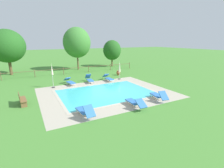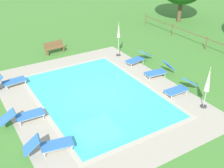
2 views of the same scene
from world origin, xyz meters
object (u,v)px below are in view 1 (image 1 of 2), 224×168
Objects in this scene: sun_lounger_north_mid at (135,102)px; sun_lounger_south_far at (108,78)px; terracotta_urn_near_fence at (118,73)px; sun_lounger_north_end at (158,95)px; sun_lounger_north_far at (70,81)px; tree_west_mid at (77,43)px; sun_lounger_south_near_corner at (85,111)px; patio_umbrella_closed_row_west at (120,68)px; wooden_bench_lawn_side at (22,99)px; tree_far_west at (7,46)px; tree_centre at (112,50)px; patio_umbrella_closed_row_mid_west at (52,72)px; sun_lounger_north_near_steps at (90,79)px.

sun_lounger_north_mid is 1.01× the size of sun_lounger_south_far.
sun_lounger_north_mid is 11.39m from terracotta_urn_near_fence.
sun_lounger_south_far is (-0.72, 7.77, -0.01)m from sun_lounger_north_end.
tree_west_mid is at bearing 67.87° from sun_lounger_north_far.
patio_umbrella_closed_row_west is at bearing 47.49° from sun_lounger_south_near_corner.
sun_lounger_north_end is 10.71m from wooden_bench_lawn_side.
sun_lounger_south_far is 14.81m from tree_far_west.
tree_west_mid is at bearing -1.36° from tree_far_west.
sun_lounger_north_far is 14.20m from tree_centre.
tree_centre is (4.15, 9.75, 1.52)m from patio_umbrella_closed_row_west.
wooden_bench_lawn_side is at bearing 149.37° from sun_lounger_north_mid.
sun_lounger_north_far is 0.31× the size of tree_west_mid.
patio_umbrella_closed_row_mid_west is at bearing -167.08° from sun_lounger_north_far.
sun_lounger_north_mid is 1.34× the size of wooden_bench_lawn_side.
sun_lounger_south_far is 0.90× the size of patio_umbrella_closed_row_west.
sun_lounger_south_near_corner reaches higher than sun_lounger_south_far.
sun_lounger_south_near_corner is at bearing -179.34° from sun_lounger_north_end.
sun_lounger_north_mid reaches higher than sun_lounger_north_far.
sun_lounger_north_near_steps is at bearing -130.27° from tree_centre.
sun_lounger_north_mid is at bearing -61.11° from patio_umbrella_closed_row_mid_west.
tree_far_west is (-13.27, 7.47, 3.63)m from terracotta_urn_near_fence.
tree_far_west is at bearing 131.30° from sun_lounger_north_near_steps.
wooden_bench_lawn_side is at bearing -137.81° from tree_centre.
sun_lounger_south_far is (4.53, -0.42, 0.01)m from sun_lounger_north_far.
sun_lounger_north_far is at bearing 178.81° from sun_lounger_north_near_steps.
tree_far_west is (-5.99, 9.37, 3.62)m from sun_lounger_north_far.
wooden_bench_lawn_side is (-2.87, -3.75, -1.16)m from patio_umbrella_closed_row_mid_west.
sun_lounger_south_near_corner is 18.49m from tree_west_mid.
tree_far_west reaches higher than terracotta_urn_near_fence.
tree_far_west is at bearing 122.59° from sun_lounger_north_far.
sun_lounger_north_end is 7.98m from patio_umbrella_closed_row_west.
wooden_bench_lawn_side is (-9.93, 4.02, 0.09)m from sun_lounger_north_end.
sun_lounger_north_far is 4.55m from sun_lounger_south_far.
sun_lounger_north_end is at bearing 0.66° from sun_lounger_south_near_corner.
patio_umbrella_closed_row_west is (3.87, -0.28, 1.07)m from sun_lounger_north_near_steps.
sun_lounger_north_near_steps is 8.09m from wooden_bench_lawn_side.
tree_centre is (14.99, 13.58, 2.51)m from wooden_bench_lawn_side.
sun_lounger_north_mid is 8.96m from patio_umbrella_closed_row_west.
sun_lounger_north_end is 1.34× the size of wooden_bench_lawn_side.
sun_lounger_north_end is at bearing -106.02° from tree_centre.
sun_lounger_north_end is at bearing -84.73° from sun_lounger_south_far.
terracotta_urn_near_fence is (2.04, 10.09, -0.03)m from sun_lounger_north_end.
sun_lounger_south_far is 0.82× the size of patio_umbrella_closed_row_mid_west.
sun_lounger_north_far is 11.69m from tree_far_west.
sun_lounger_south_near_corner reaches higher than sun_lounger_north_mid.
patio_umbrella_closed_row_mid_west reaches higher than sun_lounger_north_near_steps.
sun_lounger_north_far is at bearing -57.41° from tree_far_west.
patio_umbrella_closed_row_mid_west is at bearing 132.25° from sun_lounger_north_end.
tree_centre is at bearing 0.19° from tree_far_west.
sun_lounger_south_far is 0.33× the size of tree_far_west.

